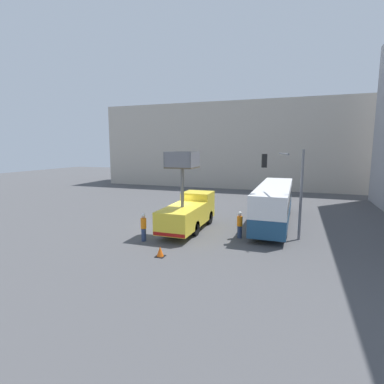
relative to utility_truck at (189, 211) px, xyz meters
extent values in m
plane|color=#4C4C4F|center=(-1.32, 0.38, -1.48)|extent=(120.00, 120.00, 0.00)
cube|color=#BCB2A3|center=(-1.32, 28.74, 5.09)|extent=(44.00, 10.00, 13.13)
cube|color=yellow|center=(0.00, 2.25, 0.08)|extent=(2.30, 2.11, 2.13)
cube|color=yellow|center=(0.00, -1.27, -0.21)|extent=(2.30, 4.93, 1.54)
cube|color=red|center=(0.00, -3.69, -0.83)|extent=(2.25, 0.10, 0.24)
cylinder|color=black|center=(-1.00, 2.25, -0.93)|extent=(0.30, 1.09, 1.09)
cylinder|color=black|center=(1.00, 2.25, -0.93)|extent=(0.30, 1.09, 1.09)
cylinder|color=black|center=(-1.00, -1.27, -0.93)|extent=(0.30, 1.09, 1.09)
cylinder|color=black|center=(1.00, -1.27, -0.93)|extent=(0.30, 1.09, 1.09)
cylinder|color=slate|center=(0.00, -1.27, 1.95)|extent=(0.24, 0.24, 2.79)
cube|color=brown|center=(0.00, -1.27, 3.40)|extent=(1.97, 1.97, 0.10)
cube|color=slate|center=(-0.95, -1.27, 3.97)|extent=(0.08, 1.97, 1.05)
cube|color=slate|center=(0.95, -1.27, 3.97)|extent=(0.08, 1.97, 1.05)
cube|color=slate|center=(0.00, -0.33, 3.97)|extent=(1.97, 0.08, 1.05)
cube|color=slate|center=(0.00, -2.22, 3.97)|extent=(1.97, 0.08, 1.05)
cube|color=navy|center=(5.98, 4.16, -0.43)|extent=(2.46, 12.47, 1.26)
cube|color=silver|center=(5.98, 4.16, 0.96)|extent=(2.46, 12.47, 1.54)
cube|color=black|center=(5.98, 4.16, 0.73)|extent=(2.48, 11.98, 0.68)
cylinder|color=black|center=(4.90, 8.03, -0.99)|extent=(0.30, 0.97, 0.97)
cylinder|color=black|center=(7.06, 8.03, -0.99)|extent=(0.30, 0.97, 0.97)
cylinder|color=black|center=(4.90, 0.29, -0.99)|extent=(0.30, 0.97, 0.97)
cylinder|color=black|center=(7.06, 0.29, -0.99)|extent=(0.30, 0.97, 0.97)
cylinder|color=slate|center=(7.98, 0.24, 1.59)|extent=(0.18, 0.18, 6.13)
cylinder|color=slate|center=(6.76, -0.10, 4.36)|extent=(0.78, 2.46, 0.13)
cube|color=black|center=(5.55, -0.43, 3.91)|extent=(0.39, 0.39, 0.90)
sphere|color=red|center=(5.55, -0.43, 4.16)|extent=(0.20, 0.20, 0.20)
cylinder|color=navy|center=(-1.90, -3.61, -1.04)|extent=(0.32, 0.32, 0.88)
cylinder|color=orange|center=(-1.90, -3.61, -0.25)|extent=(0.38, 0.38, 0.69)
sphere|color=tan|center=(-1.90, -3.61, 0.22)|extent=(0.24, 0.24, 0.24)
sphere|color=white|center=(-1.90, -3.61, 0.32)|extent=(0.25, 0.25, 0.25)
cylinder|color=navy|center=(4.06, -0.75, -1.05)|extent=(0.32, 0.32, 0.86)
cylinder|color=orange|center=(4.06, -0.75, -0.28)|extent=(0.38, 0.38, 0.68)
sphere|color=tan|center=(4.06, -0.75, 0.18)|extent=(0.23, 0.23, 0.23)
sphere|color=white|center=(4.06, -0.75, 0.28)|extent=(0.24, 0.24, 0.24)
cube|color=black|center=(0.41, -5.90, -1.46)|extent=(0.53, 0.53, 0.03)
cone|color=#F25B0F|center=(0.41, -5.90, -1.17)|extent=(0.43, 0.43, 0.61)
camera|label=1|loc=(7.69, -20.92, 4.77)|focal=28.00mm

